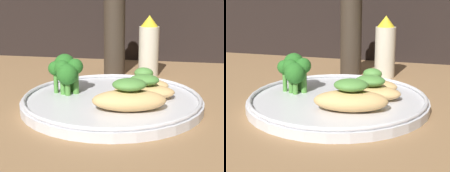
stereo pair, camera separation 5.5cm
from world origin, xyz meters
TOP-DOWN VIEW (x-y plane):
  - ground_plane at (0.00, 0.00)cm, footprint 180.00×180.00cm
  - plate at (0.00, 0.00)cm, footprint 29.44×29.44cm
  - grilled_meat_front at (3.59, -5.52)cm, footprint 11.69×7.26cm
  - grilled_meat_middle at (5.16, 0.54)cm, footprint 10.24×5.60cm
  - grilled_meat_back at (4.61, 5.22)cm, footprint 8.96×5.20cm
  - broccoli_bunch at (-8.06, 1.29)cm, footprint 5.98×5.58cm
  - sauce_bottle at (4.00, 22.32)cm, footprint 4.41×4.41cm
  - pepper_grinder at (-3.68, 22.32)cm, footprint 4.73×4.73cm

SIDE VIEW (x-z plane):
  - ground_plane at x=0.00cm, z-range -1.00..0.00cm
  - plate at x=0.00cm, z-range -0.01..1.99cm
  - grilled_meat_back at x=4.61cm, z-range 0.76..4.87cm
  - grilled_meat_middle at x=5.16cm, z-range 1.00..4.99cm
  - grilled_meat_front at x=3.59cm, z-range 0.94..5.70cm
  - broccoli_bunch at x=-8.06cm, z-range 2.16..8.75cm
  - sauce_bottle at x=4.00cm, z-range -0.29..13.00cm
  - pepper_grinder at x=-3.68cm, z-range -0.83..19.22cm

